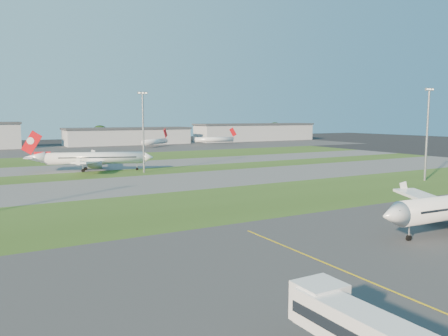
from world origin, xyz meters
TOP-DOWN VIEW (x-y plane):
  - ground at (0.00, 0.00)m, footprint 700.00×700.00m
  - apron_near at (0.00, 0.00)m, footprint 300.00×70.00m
  - grass_strip_a at (0.00, 52.00)m, footprint 300.00×34.00m
  - taxiway_a at (0.00, 85.00)m, footprint 300.00×32.00m
  - grass_strip_b at (0.00, 110.00)m, footprint 300.00×18.00m
  - taxiway_b at (0.00, 132.00)m, footprint 300.00×26.00m
  - grass_strip_c at (0.00, 165.00)m, footprint 300.00×40.00m
  - apron_far at (0.00, 225.00)m, footprint 400.00×80.00m
  - yellow_line at (5.00, 0.00)m, footprint 0.25×60.00m
  - airliner_taxiing at (1.99, 119.88)m, footprint 36.96×31.27m
  - mini_jet_near at (61.67, 222.82)m, footprint 23.15×19.56m
  - mini_jet_far at (104.91, 227.85)m, footprint 28.34×8.48m
  - light_mast_centre at (15.00, 108.00)m, footprint 3.20×0.70m
  - light_mast_east at (78.00, 52.00)m, footprint 3.20×0.70m
  - hangar_east at (55.00, 255.00)m, footprint 81.60×23.00m
  - hangar_far_east at (155.00, 255.00)m, footprint 96.90×23.00m
  - tree_mid_west at (-20.00, 266.00)m, footprint 9.90×9.90m
  - tree_mid_east at (40.00, 269.00)m, footprint 11.55×11.55m
  - tree_east at (115.00, 267.00)m, footprint 10.45×10.45m
  - tree_far_east at (185.00, 271.00)m, footprint 12.65×12.65m

SIDE VIEW (x-z plane):
  - ground at x=0.00m, z-range 0.00..0.00m
  - yellow_line at x=5.00m, z-range -0.01..0.01m
  - apron_near at x=0.00m, z-range 0.00..0.01m
  - grass_strip_a at x=0.00m, z-range 0.00..0.01m
  - taxiway_a at x=0.00m, z-range 0.00..0.01m
  - grass_strip_b at x=0.00m, z-range 0.00..0.01m
  - taxiway_b at x=0.00m, z-range 0.00..0.01m
  - grass_strip_c at x=0.00m, z-range 0.00..0.01m
  - apron_far at x=0.00m, z-range 0.00..0.01m
  - mini_jet_near at x=61.67m, z-range -1.46..8.02m
  - mini_jet_far at x=104.91m, z-range -1.46..8.02m
  - airliner_taxiing at x=1.99m, z-range -1.79..10.26m
  - hangar_east at x=55.00m, z-range 0.04..11.24m
  - tree_mid_west at x=-20.00m, z-range 0.44..11.24m
  - tree_east at x=115.00m, z-range 0.46..11.86m
  - hangar_far_east at x=155.00m, z-range 0.04..13.24m
  - tree_mid_east at x=40.00m, z-range 0.51..13.11m
  - tree_far_east at x=185.00m, z-range 0.56..14.36m
  - light_mast_centre at x=15.00m, z-range 1.91..27.71m
  - light_mast_east at x=78.00m, z-range 1.91..27.71m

